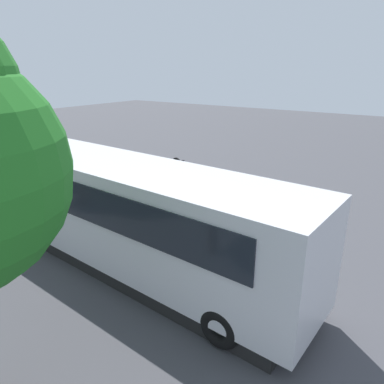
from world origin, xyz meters
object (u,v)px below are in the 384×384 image
object	(u,v)px
stunt_motorcycle	(186,175)
tour_bus	(131,217)
spectator_left	(187,209)
parked_motorcycle_silver	(137,216)
spectator_centre	(162,200)
spectator_far_left	(218,215)

from	to	relation	value
stunt_motorcycle	tour_bus	bearing A→B (deg)	111.11
spectator_left	parked_motorcycle_silver	xyz separation A→B (m)	(1.87, 0.60, -0.53)
parked_motorcycle_silver	stunt_motorcycle	size ratio (longest dim) A/B	1.10
spectator_centre	parked_motorcycle_silver	xyz separation A→B (m)	(0.52, 0.83, -0.52)
spectator_far_left	spectator_centre	xyz separation A→B (m)	(2.64, -0.17, -0.08)
tour_bus	stunt_motorcycle	xyz separation A→B (m)	(2.38, -6.15, -0.60)
spectator_left	spectator_centre	distance (m)	1.36
spectator_left	tour_bus	bearing A→B (deg)	88.54
spectator_far_left	stunt_motorcycle	distance (m)	5.03
spectator_far_left	spectator_centre	distance (m)	2.64
tour_bus	spectator_far_left	world-z (taller)	tour_bus
spectator_far_left	stunt_motorcycle	xyz separation A→B (m)	(3.74, -3.36, -0.03)
spectator_far_left	parked_motorcycle_silver	world-z (taller)	spectator_far_left
parked_motorcycle_silver	stunt_motorcycle	bearing A→B (deg)	-81.82
tour_bus	spectator_centre	world-z (taller)	tour_bus
parked_motorcycle_silver	stunt_motorcycle	distance (m)	4.10
spectator_far_left	parked_motorcycle_silver	xyz separation A→B (m)	(3.16, 0.65, -0.60)
spectator_centre	stunt_motorcycle	distance (m)	3.38
spectator_centre	parked_motorcycle_silver	size ratio (longest dim) A/B	0.82
tour_bus	stunt_motorcycle	bearing A→B (deg)	-68.89
spectator_centre	stunt_motorcycle	xyz separation A→B (m)	(1.10, -3.19, 0.05)
stunt_motorcycle	spectator_far_left	bearing A→B (deg)	138.01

